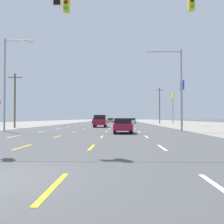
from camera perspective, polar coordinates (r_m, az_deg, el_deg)
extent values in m
plane|color=#4C4C4F|center=(72.14, -0.81, -2.51)|extent=(572.00, 572.00, 0.00)
cube|color=gray|center=(77.28, -19.49, -2.36)|extent=(28.00, 440.00, 0.01)
cube|color=gray|center=(75.24, 18.39, -2.39)|extent=(28.00, 440.00, 0.01)
cube|color=white|center=(22.26, -20.58, -5.02)|extent=(0.14, 2.60, 0.01)
cube|color=white|center=(29.32, -15.01, -4.15)|extent=(0.14, 2.60, 0.01)
cube|color=white|center=(36.56, -11.62, -3.61)|extent=(0.14, 2.60, 0.01)
cube|color=white|center=(43.89, -9.36, -3.24)|extent=(0.14, 2.60, 0.01)
cube|color=white|center=(51.27, -7.75, -2.97)|extent=(0.14, 2.60, 0.01)
cube|color=white|center=(58.68, -6.55, -2.77)|extent=(0.14, 2.60, 0.01)
cube|color=white|center=(66.11, -5.62, -2.61)|extent=(0.14, 2.60, 0.01)
cube|color=white|center=(73.55, -4.87, -2.48)|extent=(0.14, 2.60, 0.01)
cube|color=white|center=(81.01, -4.26, -2.38)|extent=(0.14, 2.60, 0.01)
cube|color=white|center=(88.47, -3.76, -2.29)|extent=(0.14, 2.60, 0.01)
cube|color=white|center=(95.94, -3.33, -2.22)|extent=(0.14, 2.60, 0.01)
cube|color=white|center=(103.41, -2.97, -2.16)|extent=(0.14, 2.60, 0.01)
cube|color=white|center=(110.88, -2.65, -2.10)|extent=(0.14, 2.60, 0.01)
cube|color=white|center=(118.36, -2.38, -2.05)|extent=(0.14, 2.60, 0.01)
cube|color=white|center=(125.84, -2.14, -2.01)|extent=(0.14, 2.60, 0.01)
cube|color=white|center=(133.33, -1.92, -1.98)|extent=(0.14, 2.60, 0.01)
cube|color=white|center=(140.81, -1.73, -1.94)|extent=(0.14, 2.60, 0.01)
cube|color=white|center=(148.30, -1.55, -1.91)|extent=(0.14, 2.60, 0.01)
cube|color=white|center=(155.79, -1.40, -1.89)|extent=(0.14, 2.60, 0.01)
cube|color=white|center=(163.28, -1.26, -1.86)|extent=(0.14, 2.60, 0.01)
cube|color=white|center=(170.77, -1.13, -1.84)|extent=(0.14, 2.60, 0.01)
cube|color=white|center=(178.26, -1.01, -1.82)|extent=(0.14, 2.60, 0.01)
cube|color=white|center=(185.75, -0.90, -1.80)|extent=(0.14, 2.60, 0.01)
cube|color=white|center=(193.24, -0.80, -1.78)|extent=(0.14, 2.60, 0.01)
cube|color=white|center=(200.74, -0.70, -1.77)|extent=(0.14, 2.60, 0.01)
cube|color=white|center=(208.23, -0.62, -1.75)|extent=(0.14, 2.60, 0.01)
cube|color=white|center=(215.72, -0.54, -1.74)|extent=(0.14, 2.60, 0.01)
cube|color=white|center=(223.22, -0.46, -1.72)|extent=(0.14, 2.60, 0.01)
cube|color=yellow|center=(14.02, -18.95, -7.25)|extent=(0.14, 2.60, 0.01)
cube|color=yellow|center=(21.18, -11.75, -5.27)|extent=(0.14, 2.60, 0.01)
cube|color=yellow|center=(28.52, -8.24, -4.27)|extent=(0.14, 2.60, 0.01)
cube|color=yellow|center=(35.92, -6.17, -3.67)|extent=(0.14, 2.60, 0.01)
cube|color=yellow|center=(43.36, -4.81, -3.27)|extent=(0.14, 2.60, 0.01)
cube|color=yellow|center=(50.81, -3.85, -2.99)|extent=(0.14, 2.60, 0.01)
cube|color=yellow|center=(58.28, -3.14, -2.78)|extent=(0.14, 2.60, 0.01)
cube|color=yellow|center=(65.75, -2.59, -2.62)|extent=(0.14, 2.60, 0.01)
cube|color=yellow|center=(73.23, -2.15, -2.49)|extent=(0.14, 2.60, 0.01)
cube|color=yellow|center=(80.72, -1.79, -2.38)|extent=(0.14, 2.60, 0.01)
cube|color=yellow|center=(88.20, -1.49, -2.30)|extent=(0.14, 2.60, 0.01)
cube|color=yellow|center=(95.69, -1.24, -2.22)|extent=(0.14, 2.60, 0.01)
cube|color=yellow|center=(103.18, -1.03, -2.16)|extent=(0.14, 2.60, 0.01)
cube|color=yellow|center=(110.67, -0.85, -2.10)|extent=(0.14, 2.60, 0.01)
cube|color=yellow|center=(118.17, -0.68, -2.06)|extent=(0.14, 2.60, 0.01)
cube|color=yellow|center=(125.66, -0.54, -2.01)|extent=(0.14, 2.60, 0.01)
cube|color=yellow|center=(133.15, -0.42, -1.98)|extent=(0.14, 2.60, 0.01)
cube|color=yellow|center=(140.65, -0.30, -1.94)|extent=(0.14, 2.60, 0.01)
cube|color=yellow|center=(148.14, -0.20, -1.91)|extent=(0.14, 2.60, 0.01)
cube|color=yellow|center=(155.64, -0.11, -1.89)|extent=(0.14, 2.60, 0.01)
cube|color=yellow|center=(163.14, -0.03, -1.86)|extent=(0.14, 2.60, 0.01)
cube|color=yellow|center=(170.63, 0.05, -1.84)|extent=(0.14, 2.60, 0.01)
cube|color=yellow|center=(178.13, 0.12, -1.82)|extent=(0.14, 2.60, 0.01)
cube|color=yellow|center=(185.63, 0.18, -1.80)|extent=(0.14, 2.60, 0.01)
cube|color=yellow|center=(193.12, 0.24, -1.78)|extent=(0.14, 2.60, 0.01)
cube|color=yellow|center=(200.62, 0.29, -1.77)|extent=(0.14, 2.60, 0.01)
cube|color=yellow|center=(208.12, 0.35, -1.75)|extent=(0.14, 2.60, 0.01)
cube|color=yellow|center=(215.62, 0.39, -1.74)|extent=(0.14, 2.60, 0.01)
cube|color=yellow|center=(223.11, 0.44, -1.72)|extent=(0.14, 2.60, 0.01)
cube|color=yellow|center=(5.91, -12.59, -15.59)|extent=(0.14, 2.60, 0.01)
cube|color=yellow|center=(13.21, -4.47, -7.68)|extent=(0.14, 2.60, 0.01)
cube|color=yellow|center=(20.65, -2.22, -5.40)|extent=(0.14, 2.60, 0.01)
cube|color=yellow|center=(28.13, -1.18, -4.32)|extent=(0.14, 2.60, 0.01)
cube|color=yellow|center=(35.61, -0.57, -3.70)|extent=(0.14, 2.60, 0.01)
cube|color=yellow|center=(43.10, -0.18, -3.29)|extent=(0.14, 2.60, 0.01)
cube|color=yellow|center=(50.60, 0.10, -3.00)|extent=(0.14, 2.60, 0.01)
cube|color=yellow|center=(58.09, 0.31, -2.79)|extent=(0.14, 2.60, 0.01)
cube|color=yellow|center=(65.59, 0.47, -2.62)|extent=(0.14, 2.60, 0.01)
cube|color=yellow|center=(73.08, 0.59, -2.49)|extent=(0.14, 2.60, 0.01)
cube|color=yellow|center=(80.58, 0.70, -2.39)|extent=(0.14, 2.60, 0.01)
cube|color=yellow|center=(88.08, 0.78, -2.30)|extent=(0.14, 2.60, 0.01)
cube|color=yellow|center=(95.58, 0.85, -2.22)|extent=(0.14, 2.60, 0.01)
cube|color=yellow|center=(103.07, 0.91, -2.16)|extent=(0.14, 2.60, 0.01)
cube|color=yellow|center=(110.57, 0.97, -2.11)|extent=(0.14, 2.60, 0.01)
cube|color=yellow|center=(118.07, 1.01, -2.06)|extent=(0.14, 2.60, 0.01)
cube|color=yellow|center=(125.57, 1.05, -2.02)|extent=(0.14, 2.60, 0.01)
cube|color=yellow|center=(133.07, 1.09, -1.98)|extent=(0.14, 2.60, 0.01)
cube|color=yellow|center=(140.57, 1.12, -1.94)|extent=(0.14, 2.60, 0.01)
cube|color=yellow|center=(148.07, 1.15, -1.91)|extent=(0.14, 2.60, 0.01)
cube|color=yellow|center=(155.57, 1.18, -1.89)|extent=(0.14, 2.60, 0.01)
cube|color=yellow|center=(163.07, 1.20, -1.86)|extent=(0.14, 2.60, 0.01)
cube|color=yellow|center=(170.57, 1.22, -1.84)|extent=(0.14, 2.60, 0.01)
cube|color=yellow|center=(178.07, 1.24, -1.82)|extent=(0.14, 2.60, 0.01)
cube|color=yellow|center=(185.57, 1.26, -1.80)|extent=(0.14, 2.60, 0.01)
cube|color=yellow|center=(193.07, 1.28, -1.78)|extent=(0.14, 2.60, 0.01)
cube|color=yellow|center=(200.57, 1.29, -1.77)|extent=(0.14, 2.60, 0.01)
cube|color=yellow|center=(208.06, 1.31, -1.75)|extent=(0.14, 2.60, 0.01)
cube|color=yellow|center=(215.56, 1.32, -1.74)|extent=(0.14, 2.60, 0.01)
cube|color=yellow|center=(223.06, 1.34, -1.72)|extent=(0.14, 2.60, 0.01)
cube|color=white|center=(6.11, 22.47, -15.05)|extent=(0.14, 2.60, 0.01)
cube|color=white|center=(13.30, 10.84, -7.62)|extent=(0.14, 2.60, 0.01)
cube|color=white|center=(20.71, 7.52, -5.38)|extent=(0.14, 2.60, 0.01)
cube|color=white|center=(28.17, 5.97, -4.31)|extent=(0.14, 2.60, 0.01)
cube|color=white|center=(35.65, 5.07, -3.69)|extent=(0.14, 2.60, 0.01)
cube|color=white|center=(43.13, 4.48, -3.28)|extent=(0.14, 2.60, 0.01)
cube|color=white|center=(50.62, 4.07, -3.00)|extent=(0.14, 2.60, 0.01)
cube|color=white|center=(58.11, 3.76, -2.79)|extent=(0.14, 2.60, 0.01)
cube|color=white|center=(65.60, 3.53, -2.62)|extent=(0.14, 2.60, 0.01)
cube|color=white|center=(73.10, 3.34, -2.49)|extent=(0.14, 2.60, 0.01)
cube|color=white|center=(80.60, 3.19, -2.38)|extent=(0.14, 2.60, 0.01)
cube|color=white|center=(88.09, 3.06, -2.30)|extent=(0.14, 2.60, 0.01)
cube|color=white|center=(95.59, 2.95, -2.22)|extent=(0.14, 2.60, 0.01)
cube|color=white|center=(103.09, 2.86, -2.16)|extent=(0.14, 2.60, 0.01)
cube|color=white|center=(110.58, 2.78, -2.10)|extent=(0.14, 2.60, 0.01)
cube|color=white|center=(118.08, 2.71, -2.06)|extent=(0.14, 2.60, 0.01)
cube|color=white|center=(125.58, 2.65, -2.01)|extent=(0.14, 2.60, 0.01)
cube|color=white|center=(133.08, 2.60, -1.98)|extent=(0.14, 2.60, 0.01)
cube|color=white|center=(140.58, 2.55, -1.94)|extent=(0.14, 2.60, 0.01)
cube|color=white|center=(148.08, 2.51, -1.91)|extent=(0.14, 2.60, 0.01)
cube|color=white|center=(155.58, 2.47, -1.89)|extent=(0.14, 2.60, 0.01)
cube|color=white|center=(163.07, 2.43, -1.86)|extent=(0.14, 2.60, 0.01)
cube|color=white|center=(170.57, 2.40, -1.84)|extent=(0.14, 2.60, 0.01)
cube|color=white|center=(178.07, 2.37, -1.82)|extent=(0.14, 2.60, 0.01)
cube|color=white|center=(185.57, 2.34, -1.80)|extent=(0.14, 2.60, 0.01)
cube|color=white|center=(193.07, 2.32, -1.78)|extent=(0.14, 2.60, 0.01)
cube|color=white|center=(200.57, 2.30, -1.77)|extent=(0.14, 2.60, 0.01)
cube|color=white|center=(208.07, 2.27, -1.75)|extent=(0.14, 2.60, 0.01)
cube|color=white|center=(215.57, 2.25, -1.74)|extent=(0.14, 2.60, 0.01)
cube|color=white|center=(223.07, 2.23, -1.72)|extent=(0.14, 2.60, 0.01)
cube|color=white|center=(15.17, -11.89, 22.47)|extent=(0.60, 0.04, 0.60)
cube|color=black|center=(15.15, -11.92, 22.51)|extent=(0.36, 0.01, 0.36)
cube|color=gold|center=(14.99, -9.84, 22.31)|extent=(0.30, 0.34, 0.92)
sphere|color=#352202|center=(14.81, -10.00, 22.52)|extent=(0.20, 0.20, 0.20)
sphere|color=green|center=(14.70, -10.00, 21.45)|extent=(0.20, 0.20, 0.20)
cube|color=gold|center=(15.19, 16.87, 22.03)|extent=(0.30, 0.34, 0.92)
sphere|color=#352202|center=(15.01, 17.07, 22.23)|extent=(0.20, 0.20, 0.20)
sphere|color=green|center=(14.90, 17.08, 21.17)|extent=(0.20, 0.20, 0.20)
cube|color=maroon|center=(25.67, 2.35, -3.21)|extent=(1.80, 4.50, 0.62)
cube|color=black|center=(25.56, 2.35, -1.94)|extent=(1.62, 2.10, 0.52)
cylinder|color=black|center=(27.23, 0.69, -3.76)|extent=(0.22, 0.64, 0.64)
cylinder|color=black|center=(27.25, 3.93, -3.75)|extent=(0.22, 0.64, 0.64)
cylinder|color=black|center=(24.14, 0.56, -4.07)|extent=(0.22, 0.64, 0.64)
cylinder|color=black|center=(24.15, 4.22, -4.06)|extent=(0.22, 0.64, 0.64)
cube|color=maroon|center=(42.86, -2.59, -2.18)|extent=(1.98, 4.90, 0.92)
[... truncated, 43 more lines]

